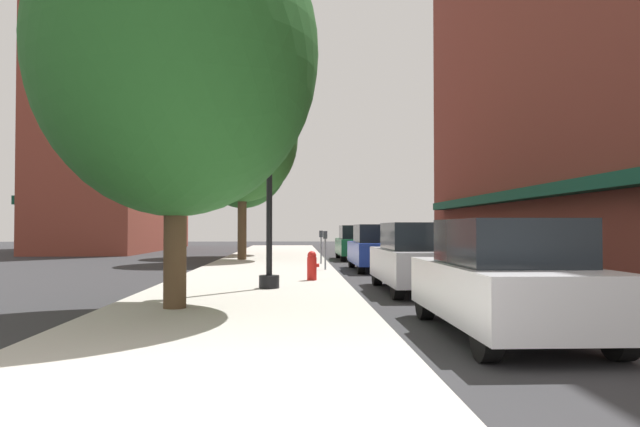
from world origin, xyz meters
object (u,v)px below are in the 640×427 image
car_white (505,279)px  car_green (357,243)px  tree_far (176,53)px  car_blue (378,248)px  tree_mid (243,155)px  tree_near (242,138)px  fire_hydrant (312,265)px  parking_meter_near (325,245)px  car_silver (418,258)px  lamppost (269,158)px  parking_meter_far (321,243)px

car_white → car_green: bearing=88.0°
tree_far → car_blue: bearing=64.5°
tree_mid → tree_far: 21.33m
car_white → tree_near: bearing=104.2°
tree_far → fire_hydrant: bearing=64.8°
tree_near → car_blue: 9.01m
parking_meter_near → car_green: (1.95, 8.51, -0.14)m
tree_far → car_green: 19.09m
tree_mid → car_green: size_ratio=1.92×
parking_meter_near → car_silver: size_ratio=0.30×
lamppost → tree_far: (-1.52, -3.40, 1.45)m
tree_near → tree_mid: tree_near is taller
parking_meter_far → car_blue: bearing=-47.5°
lamppost → car_silver: bearing=2.5°
parking_meter_far → car_silver: 9.44m
tree_near → car_blue: size_ratio=1.94×
car_silver → tree_mid: bearing=106.8°
car_white → car_blue: bearing=88.0°
lamppost → car_blue: size_ratio=1.37×
lamppost → parking_meter_far: bearing=80.1°
lamppost → tree_far: bearing=-114.0°
lamppost → fire_hydrant: lamppost is taller
parking_meter_near → car_white: 11.95m
fire_hydrant → parking_meter_far: parking_meter_far is taller
car_green → fire_hydrant: bearing=-100.0°
fire_hydrant → lamppost: bearing=-117.1°
parking_meter_far → car_green: (1.95, 5.20, -0.14)m
parking_meter_far → car_green: bearing=69.4°
tree_near → car_green: (5.36, 1.87, -4.77)m
car_white → car_blue: 12.98m
tree_far → car_green: bearing=74.2°
car_white → fire_hydrant: bearing=105.9°
parking_meter_near → tree_mid: tree_mid is taller
parking_meter_near → car_blue: 2.29m
tree_near → fire_hydrant: bearing=-75.0°
car_silver → car_blue: size_ratio=1.00×
fire_hydrant → tree_near: (-2.84, 10.64, 5.05)m
car_silver → car_green: bearing=88.7°
fire_hydrant → tree_mid: size_ratio=0.10×
tree_mid → tree_far: bearing=-88.1°
lamppost → parking_meter_far: size_ratio=4.50×
tree_mid → tree_far: (0.69, -21.31, -0.81)m
car_silver → car_green: 14.43m
fire_hydrant → parking_meter_near: (0.56, 3.99, 0.43)m
tree_mid → car_white: 24.76m
tree_mid → car_white: tree_mid is taller
parking_meter_near → parking_meter_far: same height
parking_meter_far → tree_near: size_ratio=0.16×
parking_meter_far → car_silver: car_silver is taller
parking_meter_far → car_blue: 2.89m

